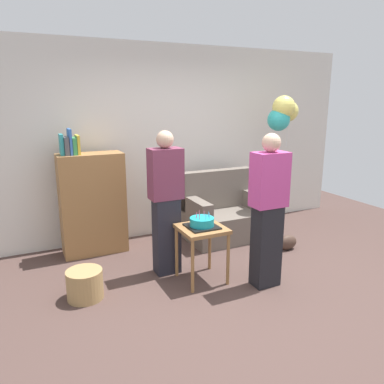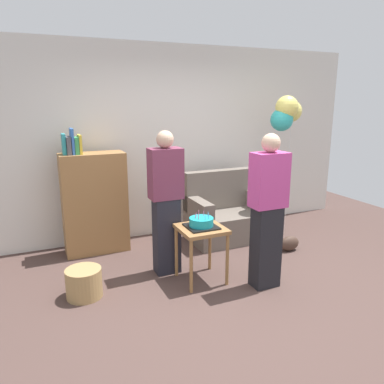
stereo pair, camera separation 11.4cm
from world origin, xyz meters
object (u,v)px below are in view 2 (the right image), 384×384
at_px(couch, 226,215).
at_px(person_holding_cake, 268,211).
at_px(wicker_basket, 84,283).
at_px(bookshelf, 94,202).
at_px(handbag, 289,243).
at_px(balloon_bunch, 286,113).
at_px(side_table, 201,236).
at_px(birthday_cake, 201,223).
at_px(person_blowing_candles, 166,202).

bearing_deg(couch, person_holding_cake, -102.23).
distance_m(person_holding_cake, wicker_basket, 2.00).
bearing_deg(bookshelf, couch, -8.47).
xyz_separation_m(couch, bookshelf, (-1.79, 0.27, 0.33)).
distance_m(couch, handbag, 0.96).
relative_size(person_holding_cake, balloon_bunch, 0.81).
distance_m(side_table, person_holding_cake, 0.75).
relative_size(bookshelf, birthday_cake, 5.03).
xyz_separation_m(birthday_cake, person_holding_cake, (0.57, -0.38, 0.17)).
xyz_separation_m(bookshelf, person_holding_cake, (1.48, -1.69, 0.16)).
bearing_deg(balloon_bunch, bookshelf, 170.63).
bearing_deg(person_holding_cake, person_blowing_candles, -54.49).
relative_size(couch, side_table, 1.78).
bearing_deg(bookshelf, wicker_basket, -105.67).
distance_m(handbag, balloon_bunch, 1.80).
distance_m(bookshelf, balloon_bunch, 2.86).
distance_m(couch, birthday_cake, 1.40).
distance_m(couch, bookshelf, 1.84).
bearing_deg(side_table, person_holding_cake, -33.61).
xyz_separation_m(side_table, balloon_bunch, (1.70, 0.88, 1.25)).
bearing_deg(birthday_cake, person_blowing_candles, 127.21).
relative_size(side_table, wicker_basket, 1.72).
height_order(wicker_basket, balloon_bunch, balloon_bunch).
distance_m(bookshelf, person_blowing_candles, 1.16).
bearing_deg(handbag, birthday_cake, -168.74).
xyz_separation_m(side_table, handbag, (1.42, 0.28, -0.42)).
height_order(birthday_cake, person_blowing_candles, person_blowing_candles).
bearing_deg(birthday_cake, wicker_basket, 173.31).
xyz_separation_m(bookshelf, person_blowing_candles, (0.64, -0.95, 0.16)).
relative_size(wicker_basket, handbag, 1.29).
height_order(couch, balloon_bunch, balloon_bunch).
height_order(couch, side_table, couch).
relative_size(person_holding_cake, handbag, 5.82).
height_order(person_blowing_candles, person_holding_cake, same).
bearing_deg(birthday_cake, handbag, 11.26).
bearing_deg(side_table, handbag, 11.26).
height_order(couch, person_blowing_candles, person_blowing_candles).
relative_size(side_table, person_blowing_candles, 0.38).
distance_m(person_holding_cake, balloon_bunch, 1.93).
bearing_deg(wicker_basket, side_table, -6.69).
distance_m(bookshelf, wicker_basket, 1.31).
relative_size(side_table, person_holding_cake, 0.38).
xyz_separation_m(side_table, person_holding_cake, (0.57, -0.38, 0.31)).
bearing_deg(couch, side_table, -130.29).
bearing_deg(wicker_basket, handbag, 2.97).
distance_m(wicker_basket, handbag, 2.66).
height_order(side_table, balloon_bunch, balloon_bunch).
bearing_deg(person_holding_cake, couch, -115.58).
bearing_deg(balloon_bunch, birthday_cake, -152.73).
bearing_deg(side_table, person_blowing_candles, 127.21).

